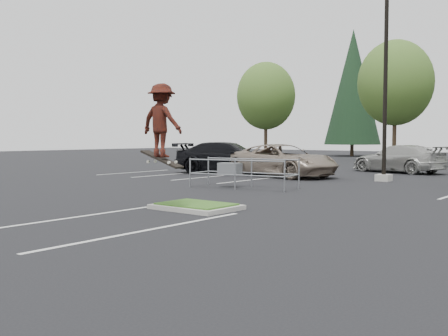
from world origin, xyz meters
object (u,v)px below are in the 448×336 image
Objects in this scene: decid_a at (266,98)px; decid_b at (395,86)px; conif_a at (353,87)px; skateboarder at (162,121)px; car_l_tan at (282,160)px; cart_corral at (233,169)px; car_far_silver at (399,159)px; light_pole at (385,78)px; car_l_black at (227,158)px.

decid_a is 0.92× the size of decid_b.
conif_a is (4.01, 9.97, 1.52)m from decid_a.
decid_a reaches higher than skateboarder.
car_l_tan is at bearing -53.91° from decid_a.
decid_a is 35.87m from skateboarder.
skateboarder is (2.65, -6.47, 1.66)m from cart_corral.
skateboarder reaches higher than car_far_silver.
conif_a is at bearing 117.38° from light_pole.
car_far_silver is (5.00, -12.53, -5.28)m from decid_b.
conif_a is at bearing 98.38° from cart_corral.
car_far_silver is (1.94, 12.53, 0.04)m from cart_corral.
car_l_black is (-8.50, -0.50, -3.71)m from light_pole.
skateboarder is at bearing 16.43° from car_far_silver.
car_far_silver is (-0.70, 19.00, -1.61)m from skateboarder.
car_l_tan is at bearing -106.95° from car_l_black.
car_l_black is at bearing -95.97° from decid_b.
decid_b reaches higher than decid_a.
car_l_tan is at bearing -85.47° from decid_b.
car_l_tan is at bearing -174.29° from light_pole.
car_l_black reaches higher than car_far_silver.
decid_b is 19.80m from car_l_tan.
skateboarder reaches higher than car_l_black.
skateboarder is at bearing -71.53° from conif_a.
decid_b reaches higher than car_far_silver.
decid_a reaches higher than car_l_tan.
decid_a is at bearing -111.91° from conif_a.
decid_a reaches higher than cart_corral.
car_l_black is (-3.50, 0.00, 0.04)m from car_l_tan.
car_l_black is at bearing -61.63° from decid_a.
decid_b is 12.43m from conif_a.
light_pole reaches higher than decid_a.
light_pole is 19.70m from decid_b.
skateboarder is at bearing -77.13° from cart_corral.
car_l_black reaches higher than car_l_tan.
decid_a is at bearing 112.14° from cart_corral.
car_l_black is (-5.05, 6.03, 0.13)m from cart_corral.
skateboarder is (5.70, -31.53, -3.66)m from decid_b.
car_far_silver is at bearing 104.10° from light_pole.
decid_a is at bearing 11.42° from car_l_black.
car_l_tan is (-4.19, 12.50, -1.57)m from skateboarder.
decid_a is at bearing -177.61° from decid_b.
decid_b is 1.66× the size of car_l_tan.
skateboarder is at bearing -93.55° from light_pole.
cart_corral is 7.18m from skateboarder.
decid_a is 29.22m from cart_corral.
car_l_black is at bearing -32.77° from car_far_silver.
cart_corral is at bearing 5.50° from car_far_silver.
light_pole is 6.27m from car_l_tan.
decid_b reaches higher than skateboarder.
car_far_silver is (17.00, -12.03, -4.82)m from decid_a.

